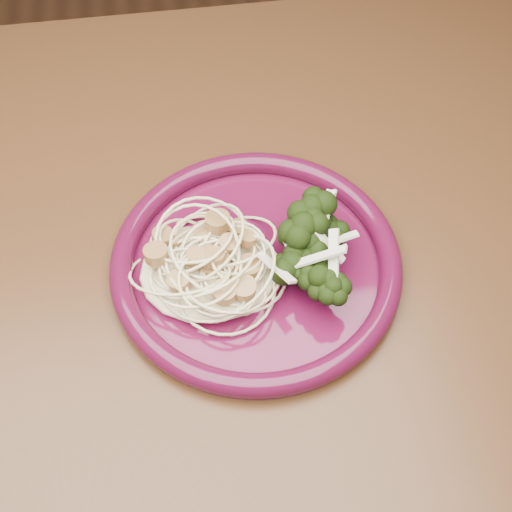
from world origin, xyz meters
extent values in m
cube|color=#472814|center=(0.00, 0.00, 0.73)|extent=(1.20, 0.80, 0.04)
cylinder|color=#472814|center=(0.55, 0.35, 0.35)|extent=(0.06, 0.06, 0.71)
cylinder|color=#470A25|center=(0.11, 0.02, 0.75)|extent=(0.26, 0.26, 0.01)
torus|color=#470824|center=(0.11, 0.02, 0.76)|extent=(0.27, 0.27, 0.02)
ellipsoid|color=beige|center=(0.07, 0.02, 0.77)|extent=(0.13, 0.11, 0.03)
ellipsoid|color=black|center=(0.16, 0.02, 0.78)|extent=(0.09, 0.13, 0.04)
camera|label=1|loc=(0.06, -0.33, 1.26)|focal=50.00mm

